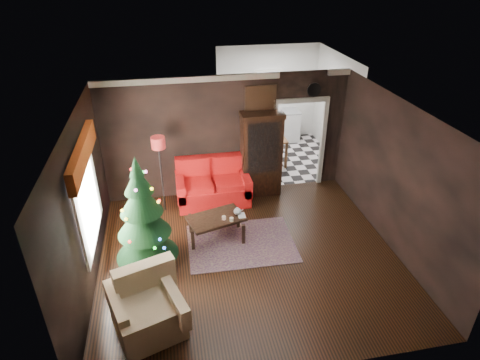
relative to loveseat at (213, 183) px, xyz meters
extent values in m
plane|color=black|center=(0.40, -2.05, -0.50)|extent=(5.50, 5.50, 0.00)
plane|color=white|center=(0.40, -2.05, 2.30)|extent=(5.50, 5.50, 0.00)
plane|color=black|center=(0.40, 0.45, 0.90)|extent=(5.50, 0.00, 5.50)
plane|color=black|center=(0.40, -4.55, 0.90)|extent=(5.50, 0.00, 5.50)
plane|color=black|center=(-2.35, -2.05, 0.90)|extent=(0.00, 5.50, 5.50)
plane|color=black|center=(3.15, -2.05, 0.90)|extent=(0.00, 5.50, 5.50)
cube|color=white|center=(-2.31, -1.85, 0.95)|extent=(0.05, 1.60, 1.40)
cube|color=#893711|center=(-2.23, -1.85, 1.77)|extent=(0.12, 2.10, 0.35)
plane|color=silver|center=(2.10, 1.95, -0.50)|extent=(3.00, 3.00, 0.00)
cube|color=white|center=(2.10, 3.40, 1.20)|extent=(0.70, 0.06, 0.70)
cube|color=#5D3D51|center=(0.33, -1.65, -0.49)|extent=(2.11, 1.56, 0.01)
cylinder|color=silver|center=(0.16, -1.55, 0.03)|extent=(0.11, 0.11, 0.07)
cylinder|color=white|center=(0.02, -1.47, 0.03)|extent=(0.08, 0.08, 0.07)
imported|color=#92755A|center=(0.31, -1.41, 0.09)|extent=(0.14, 0.02, 0.20)
cylinder|color=white|center=(2.35, 0.40, 1.88)|extent=(0.32, 0.32, 0.06)
cube|color=#9F7039|center=(1.15, 0.41, 1.75)|extent=(0.62, 0.05, 0.52)
cube|color=silver|center=(2.10, 3.15, -0.05)|extent=(1.80, 0.60, 0.90)
camera|label=1|loc=(-0.89, -7.91, 4.46)|focal=30.34mm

